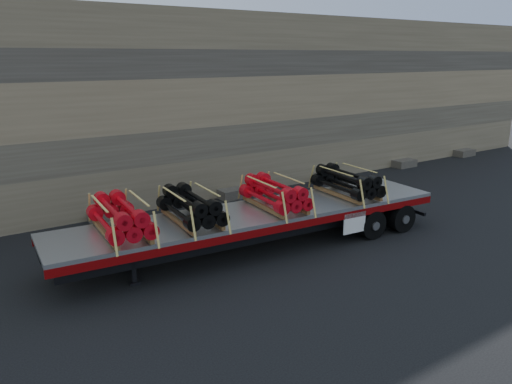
# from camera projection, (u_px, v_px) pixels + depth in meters

# --- Properties ---
(ground) EXTENTS (120.00, 120.00, 0.00)m
(ground) POSITION_uv_depth(u_px,v_px,m) (260.00, 244.00, 14.71)
(ground) COLOR black
(ground) RESTS_ON ground
(rock_wall) EXTENTS (44.00, 3.00, 7.00)m
(rock_wall) POSITION_uv_depth(u_px,v_px,m) (163.00, 107.00, 18.98)
(rock_wall) COLOR #7A6B54
(rock_wall) RESTS_ON ground
(trailer) EXTENTS (11.67, 3.10, 1.15)m
(trailer) POSITION_uv_depth(u_px,v_px,m) (257.00, 230.00, 14.21)
(trailer) COLOR #B7BABF
(trailer) RESTS_ON ground
(bundle_front) EXTENTS (1.33, 2.40, 0.82)m
(bundle_front) POSITION_uv_depth(u_px,v_px,m) (121.00, 218.00, 12.12)
(bundle_front) COLOR red
(bundle_front) RESTS_ON trailer
(bundle_midfront) EXTENTS (1.30, 2.33, 0.80)m
(bundle_midfront) POSITION_uv_depth(u_px,v_px,m) (191.00, 207.00, 13.01)
(bundle_midfront) COLOR black
(bundle_midfront) RESTS_ON trailer
(bundle_midrear) EXTENTS (1.30, 2.33, 0.80)m
(bundle_midrear) POSITION_uv_depth(u_px,v_px,m) (275.00, 194.00, 14.24)
(bundle_midrear) COLOR red
(bundle_midrear) RESTS_ON trailer
(bundle_rear) EXTENTS (1.31, 2.35, 0.80)m
(bundle_rear) POSITION_uv_depth(u_px,v_px,m) (347.00, 183.00, 15.50)
(bundle_rear) COLOR black
(bundle_rear) RESTS_ON trailer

